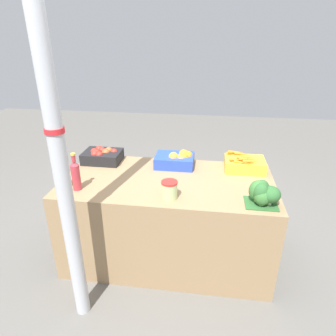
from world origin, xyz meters
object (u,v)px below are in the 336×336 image
(juice_bottle_golden, at_px, (62,175))
(broccoli_pile, at_px, (263,193))
(orange_crate, at_px, (177,159))
(apple_crate, at_px, (102,156))
(juice_bottle_ruby, at_px, (76,175))
(carrot_crate, at_px, (245,164))
(pickle_jar, at_px, (169,190))
(support_pole, at_px, (57,146))

(juice_bottle_golden, bearing_deg, broccoli_pile, -1.13)
(orange_crate, bearing_deg, juice_bottle_golden, -146.09)
(apple_crate, bearing_deg, juice_bottle_ruby, -91.01)
(orange_crate, relative_size, carrot_crate, 1.00)
(pickle_jar, bearing_deg, juice_bottle_golden, 177.76)
(carrot_crate, bearing_deg, broccoli_pile, -83.16)
(apple_crate, height_order, carrot_crate, carrot_crate)
(juice_bottle_ruby, bearing_deg, carrot_crate, 22.72)
(apple_crate, relative_size, juice_bottle_golden, 1.21)
(broccoli_pile, bearing_deg, orange_crate, 139.00)
(orange_crate, bearing_deg, broccoli_pile, -41.00)
(juice_bottle_golden, height_order, pickle_jar, juice_bottle_golden)
(carrot_crate, bearing_deg, pickle_jar, -135.26)
(support_pole, height_order, juice_bottle_golden, support_pole)
(support_pole, bearing_deg, orange_crate, 59.87)
(broccoli_pile, height_order, juice_bottle_ruby, juice_bottle_ruby)
(carrot_crate, xyz_separation_m, juice_bottle_ruby, (-1.27, -0.53, 0.06))
(orange_crate, xyz_separation_m, pickle_jar, (0.01, -0.57, 0.00))
(orange_crate, height_order, broccoli_pile, broccoli_pile)
(support_pole, bearing_deg, juice_bottle_golden, 119.66)
(juice_bottle_golden, height_order, juice_bottle_ruby, juice_bottle_ruby)
(apple_crate, relative_size, broccoli_pile, 1.46)
(support_pole, distance_m, carrot_crate, 1.56)
(support_pole, distance_m, juice_bottle_ruby, 0.59)
(carrot_crate, bearing_deg, apple_crate, 179.91)
(broccoli_pile, xyz_separation_m, juice_bottle_ruby, (-1.34, 0.03, 0.03))
(support_pole, relative_size, carrot_crate, 7.54)
(support_pole, xyz_separation_m, orange_crate, (0.56, 0.96, -0.45))
(juice_bottle_ruby, bearing_deg, apple_crate, 88.99)
(support_pole, relative_size, juice_bottle_ruby, 8.65)
(orange_crate, xyz_separation_m, juice_bottle_golden, (-0.80, -0.54, 0.05))
(pickle_jar, bearing_deg, orange_crate, 91.45)
(support_pole, height_order, carrot_crate, support_pole)
(support_pole, height_order, apple_crate, support_pole)
(support_pole, xyz_separation_m, apple_crate, (-0.12, 0.96, -0.45))
(broccoli_pile, bearing_deg, pickle_jar, -179.71)
(apple_crate, distance_m, juice_bottle_golden, 0.55)
(carrot_crate, distance_m, broccoli_pile, 0.57)
(support_pole, distance_m, pickle_jar, 0.82)
(broccoli_pile, distance_m, juice_bottle_ruby, 1.34)
(broccoli_pile, xyz_separation_m, juice_bottle_golden, (-1.45, 0.03, 0.03))
(orange_crate, bearing_deg, pickle_jar, -88.55)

